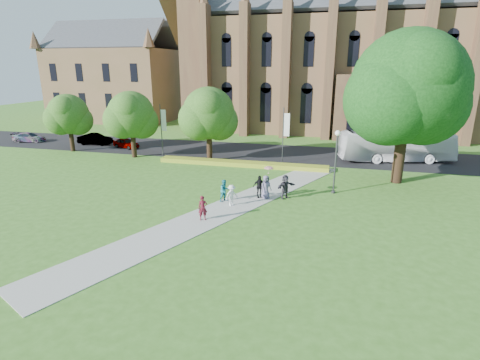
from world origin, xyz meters
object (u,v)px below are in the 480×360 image
(car_1, at_px, (95,139))
(car_2, at_px, (29,137))
(large_tree, at_px, (408,88))
(pedestrian_0, at_px, (203,208))
(streetlamp, at_px, (336,154))
(car_0, at_px, (126,143))
(tour_coach, at_px, (396,146))

(car_1, relative_size, car_2, 1.05)
(large_tree, height_order, pedestrian_0, large_tree)
(streetlamp, distance_m, car_2, 42.98)
(car_1, distance_m, car_2, 10.07)
(large_tree, distance_m, car_0, 33.25)
(tour_coach, relative_size, pedestrian_0, 7.20)
(tour_coach, relative_size, car_1, 2.72)
(streetlamp, distance_m, car_0, 28.67)
(large_tree, xyz_separation_m, car_0, (-31.53, 7.22, -7.71))
(car_1, bearing_deg, tour_coach, -93.48)
(large_tree, xyz_separation_m, pedestrian_0, (-14.07, -12.58, -7.47))
(streetlamp, xyz_separation_m, car_1, (-31.11, 12.59, -2.53))
(streetlamp, distance_m, car_1, 33.66)
(streetlamp, height_order, car_0, streetlamp)
(car_0, bearing_deg, pedestrian_0, -120.00)
(streetlamp, bearing_deg, car_0, 155.76)
(streetlamp, relative_size, pedestrian_0, 3.08)
(car_2, bearing_deg, large_tree, -110.80)
(large_tree, distance_m, car_1, 38.26)
(pedestrian_0, bearing_deg, streetlamp, 20.20)
(large_tree, relative_size, car_1, 2.93)
(car_2, bearing_deg, car_0, -102.89)
(streetlamp, xyz_separation_m, tour_coach, (6.41, 12.78, -1.57))
(tour_coach, bearing_deg, car_0, 78.42)
(streetlamp, xyz_separation_m, car_0, (-26.03, 11.72, -2.64))
(tour_coach, xyz_separation_m, car_2, (-47.58, -0.71, -1.09))
(tour_coach, xyz_separation_m, pedestrian_0, (-14.98, -20.86, -0.84))
(pedestrian_0, bearing_deg, car_1, 114.37)
(tour_coach, distance_m, pedestrian_0, 25.69)
(tour_coach, bearing_deg, car_2, 77.41)
(car_2, height_order, pedestrian_0, pedestrian_0)
(pedestrian_0, bearing_deg, car_0, 108.29)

